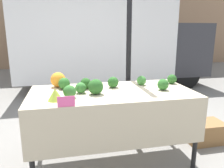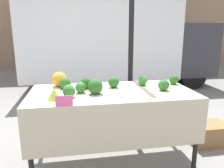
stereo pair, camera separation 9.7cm
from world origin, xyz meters
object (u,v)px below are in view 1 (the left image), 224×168
at_px(orange_cauliflower, 58,80).
at_px(parked_truck, 107,42).
at_px(produce_crate, 205,132).
at_px(price_sign, 66,102).

bearing_deg(orange_cauliflower, parked_truck, 69.83).
xyz_separation_m(parked_truck, produce_crate, (0.66, -3.61, -1.06)).
bearing_deg(price_sign, orange_cauliflower, 96.52).
bearing_deg(produce_crate, parked_truck, 100.37).
relative_size(parked_truck, produce_crate, 9.92).
distance_m(price_sign, produce_crate, 2.06).
xyz_separation_m(orange_cauliflower, produce_crate, (1.92, -0.18, -0.79)).
bearing_deg(price_sign, parked_truck, 74.28).
relative_size(parked_truck, orange_cauliflower, 28.46).
distance_m(orange_cauliflower, price_sign, 0.75).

